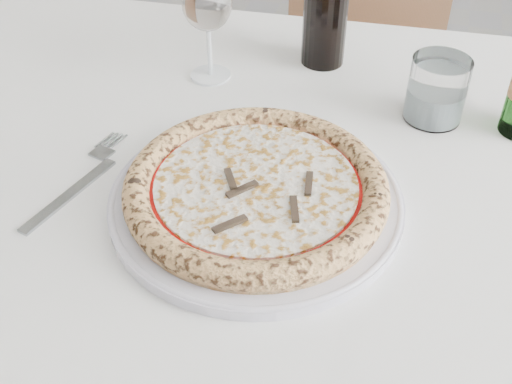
# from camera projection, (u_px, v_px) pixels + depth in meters

# --- Properties ---
(dining_table) EXTENTS (1.41, 0.89, 0.76)m
(dining_table) POSITION_uv_depth(u_px,v_px,m) (276.00, 210.00, 0.88)
(dining_table) COLOR brown
(dining_table) RESTS_ON floor
(chair_far) EXTENTS (0.46, 0.46, 0.93)m
(chair_far) POSITION_uv_depth(u_px,v_px,m) (368.00, 34.00, 1.55)
(chair_far) COLOR brown
(chair_far) RESTS_ON floor
(plate) EXTENTS (0.34, 0.34, 0.02)m
(plate) POSITION_uv_depth(u_px,v_px,m) (256.00, 199.00, 0.74)
(plate) COLOR silver
(plate) RESTS_ON dining_table
(pizza) EXTENTS (0.30, 0.30, 0.03)m
(pizza) POSITION_uv_depth(u_px,v_px,m) (256.00, 188.00, 0.73)
(pizza) COLOR tan
(pizza) RESTS_ON plate
(fork) EXTENTS (0.05, 0.21, 0.00)m
(fork) POSITION_uv_depth(u_px,v_px,m) (80.00, 181.00, 0.78)
(fork) COLOR gray
(fork) RESTS_ON dining_table
(wine_glass) EXTENTS (0.07, 0.07, 0.16)m
(wine_glass) POSITION_uv_depth(u_px,v_px,m) (207.00, 5.00, 0.89)
(wine_glass) COLOR white
(wine_glass) RESTS_ON dining_table
(tumbler) EXTENTS (0.08, 0.08, 0.09)m
(tumbler) POSITION_uv_depth(u_px,v_px,m) (436.00, 94.00, 0.86)
(tumbler) COLOR white
(tumbler) RESTS_ON dining_table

